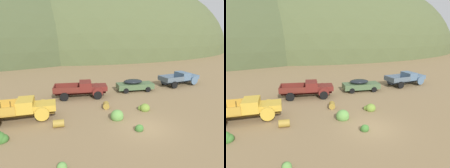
{
  "view_description": "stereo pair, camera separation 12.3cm",
  "coord_description": "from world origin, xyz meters",
  "views": [
    {
      "loc": [
        -8.65,
        -12.26,
        7.6
      ],
      "look_at": [
        0.89,
        8.55,
        1.54
      ],
      "focal_mm": 31.92,
      "sensor_mm": 36.0,
      "label": 1
    },
    {
      "loc": [
        -8.54,
        -12.31,
        7.6
      ],
      "look_at": [
        0.89,
        8.55,
        1.54
      ],
      "focal_mm": 31.92,
      "sensor_mm": 36.0,
      "label": 2
    }
  ],
  "objects": [
    {
      "name": "bush_back_edge",
      "position": [
        -1.39,
        2.44,
        0.28
      ],
      "size": [
        1.19,
        1.07,
        1.14
      ],
      "color": "#5B8E42",
      "rests_on": "ground"
    },
    {
      "name": "truck_faded_yellow",
      "position": [
        -8.85,
        5.86,
        1.02
      ],
      "size": [
        6.41,
        3.15,
        2.16
      ],
      "rotation": [
        0.0,
        0.0,
        -0.15
      ],
      "color": "brown",
      "rests_on": "ground"
    },
    {
      "name": "car_weathered_green",
      "position": [
        4.76,
        9.42,
        0.82
      ],
      "size": [
        5.28,
        2.88,
        1.57
      ],
      "rotation": [
        0.0,
        0.0,
        -0.22
      ],
      "color": "#47603D",
      "rests_on": "ground"
    },
    {
      "name": "bush_front_left",
      "position": [
        -7.19,
        -2.28,
        0.15
      ],
      "size": [
        0.58,
        0.55,
        0.6
      ],
      "color": "#5B8E42",
      "rests_on": "ground"
    },
    {
      "name": "bush_near_barrel",
      "position": [
        -0.71,
        -0.14,
        0.16
      ],
      "size": [
        0.75,
        0.62,
        0.64
      ],
      "color": "#3D702D",
      "rests_on": "ground"
    },
    {
      "name": "truck_chalk_blue",
      "position": [
        12.37,
        9.26,
        1.01
      ],
      "size": [
        5.98,
        2.54,
        1.89
      ],
      "rotation": [
        0.0,
        0.0,
        -0.02
      ],
      "color": "#262D39",
      "rests_on": "ground"
    },
    {
      "name": "oil_drum_by_truck",
      "position": [
        -6.41,
        3.11,
        0.31
      ],
      "size": [
        0.99,
        0.79,
        0.63
      ],
      "color": "olive",
      "rests_on": "ground"
    },
    {
      "name": "ground_plane",
      "position": [
        0.0,
        0.0,
        0.0
      ],
      "size": [
        300.0,
        300.0,
        0.0
      ],
      "primitive_type": "plane",
      "color": "olive"
    },
    {
      "name": "bush_front_right",
      "position": [
        1.97,
        3.26,
        0.22
      ],
      "size": [
        1.08,
        1.07,
        0.89
      ],
      "color": "olive",
      "rests_on": "ground"
    },
    {
      "name": "hill_center",
      "position": [
        25.12,
        56.38,
        0.0
      ],
      "size": [
        94.45,
        55.48,
        52.03
      ],
      "primitive_type": "ellipsoid",
      "color": "#4C5633",
      "rests_on": "ground"
    },
    {
      "name": "oil_drum_tipped",
      "position": [
        -1.26,
        5.31,
        0.31
      ],
      "size": [
        0.89,
        1.02,
        0.63
      ],
      "color": "olive",
      "rests_on": "ground"
    },
    {
      "name": "truck_oxblood",
      "position": [
        -2.12,
        9.74,
        1.0
      ],
      "size": [
        6.52,
        3.81,
        1.89
      ],
      "rotation": [
        0.0,
        0.0,
        -0.27
      ],
      "color": "black",
      "rests_on": "ground"
    }
  ]
}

